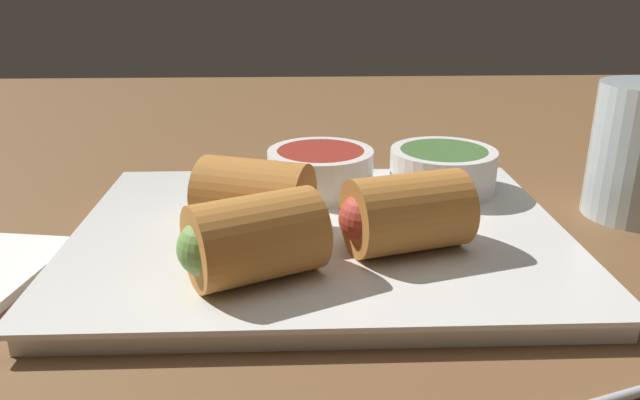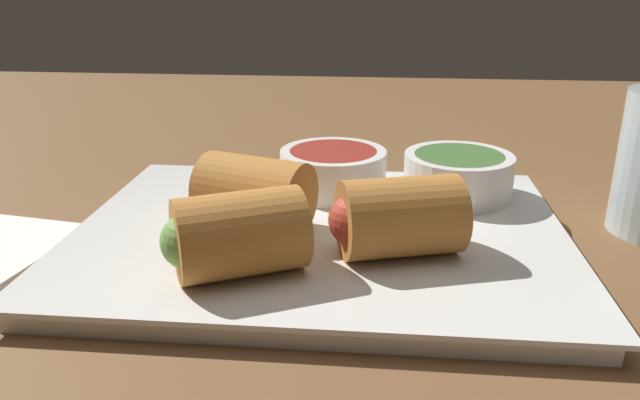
% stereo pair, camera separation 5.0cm
% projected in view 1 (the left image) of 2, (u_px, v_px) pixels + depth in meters
% --- Properties ---
extents(table_surface, '(1.80, 1.40, 0.02)m').
position_uv_depth(table_surface, '(290.00, 272.00, 0.40)').
color(table_surface, brown).
rests_on(table_surface, ground).
extents(serving_plate, '(0.32, 0.24, 0.01)m').
position_uv_depth(serving_plate, '(320.00, 237.00, 0.41)').
color(serving_plate, silver).
rests_on(serving_plate, table_surface).
extents(roll_front_left, '(0.08, 0.07, 0.05)m').
position_uv_depth(roll_front_left, '(248.00, 240.00, 0.33)').
color(roll_front_left, '#B77533').
rests_on(roll_front_left, serving_plate).
extents(roll_front_right, '(0.08, 0.06, 0.05)m').
position_uv_depth(roll_front_right, '(401.00, 214.00, 0.36)').
color(roll_front_right, '#B77533').
rests_on(roll_front_right, serving_plate).
extents(roll_back_left, '(0.08, 0.07, 0.05)m').
position_uv_depth(roll_back_left, '(248.00, 195.00, 0.39)').
color(roll_back_left, '#B77533').
rests_on(roll_back_left, serving_plate).
extents(dipping_bowl_near, '(0.08, 0.08, 0.03)m').
position_uv_depth(dipping_bowl_near, '(321.00, 169.00, 0.47)').
color(dipping_bowl_near, white).
rests_on(dipping_bowl_near, serving_plate).
extents(dipping_bowl_far, '(0.08, 0.08, 0.03)m').
position_uv_depth(dipping_bowl_far, '(443.00, 168.00, 0.47)').
color(dipping_bowl_far, white).
rests_on(dipping_bowl_far, serving_plate).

